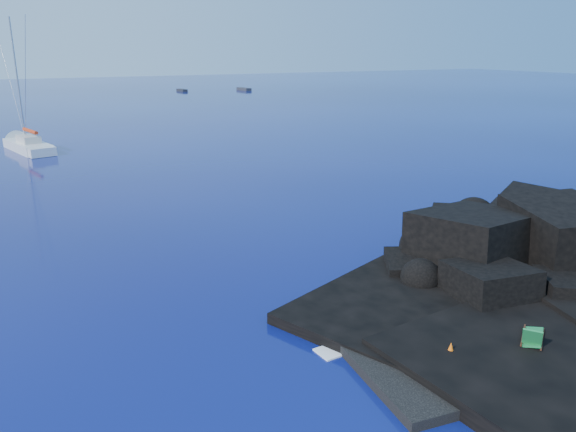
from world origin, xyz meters
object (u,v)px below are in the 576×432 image
marker_cone (451,350)px  distant_boat_a (182,91)px  sailboat (29,151)px  deck_chair (533,331)px  sunbather (489,312)px  distant_boat_b (244,90)px

marker_cone → distant_boat_a: marker_cone is taller
sailboat → deck_chair: size_ratio=7.80×
deck_chair → sailboat: bearing=67.8°
marker_cone → distant_boat_a: 125.91m
sunbather → deck_chair: bearing=-113.9°
deck_chair → distant_boat_b: 125.71m
deck_chair → distant_boat_b: size_ratio=0.35×
distant_boat_a → distant_boat_b: size_ratio=0.83×
deck_chair → sunbather: bearing=43.2°
sunbather → distant_boat_a: size_ratio=0.42×
deck_chair → distant_boat_b: deck_chair is taller
sailboat → distant_boat_b: sailboat is taller
deck_chair → marker_cone: size_ratio=3.06×
sailboat → sunbather: 51.49m
deck_chair → distant_boat_b: bearing=35.4°
deck_chair → sunbather: 2.47m
sunbather → marker_cone: marker_cone is taller
deck_chair → distant_boat_b: (39.05, 119.48, -0.94)m
sunbather → distant_boat_a: 123.55m
marker_cone → distant_boat_a: size_ratio=0.14×
distant_boat_b → distant_boat_a: bearing=155.9°
marker_cone → distant_boat_a: bearing=77.3°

